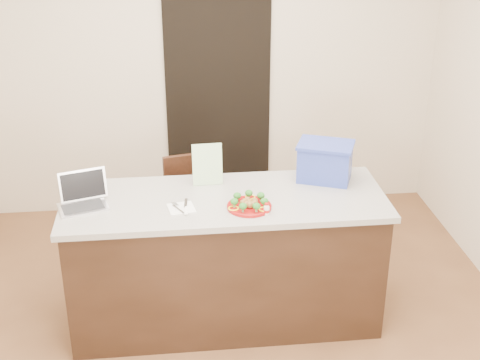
{
  "coord_description": "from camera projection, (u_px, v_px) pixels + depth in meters",
  "views": [
    {
      "loc": [
        -0.32,
        -3.53,
        2.82
      ],
      "look_at": [
        0.09,
        0.2,
        1.06
      ],
      "focal_mm": 50.0,
      "sensor_mm": 36.0,
      "label": 1
    }
  ],
  "objects": [
    {
      "name": "ground",
      "position": [
        229.0,
        339.0,
        4.4
      ],
      "size": [
        4.0,
        4.0,
        0.0
      ],
      "primitive_type": "plane",
      "color": "brown",
      "rests_on": "ground"
    },
    {
      "name": "island",
      "position": [
        225.0,
        260.0,
        4.43
      ],
      "size": [
        2.06,
        0.76,
        0.92
      ],
      "color": "black",
      "rests_on": "ground"
    },
    {
      "name": "broccoli",
      "position": [
        249.0,
        200.0,
        4.1
      ],
      "size": [
        0.23,
        0.23,
        0.04
      ],
      "color": "#185416",
      "rests_on": "plate"
    },
    {
      "name": "blue_box",
      "position": [
        325.0,
        161.0,
        4.44
      ],
      "size": [
        0.43,
        0.37,
        0.26
      ],
      "rotation": [
        0.0,
        0.0,
        -0.38
      ],
      "color": "#293A96",
      "rests_on": "island"
    },
    {
      "name": "yogurt_bottle",
      "position": [
        267.0,
        210.0,
        4.03
      ],
      "size": [
        0.04,
        0.04,
        0.07
      ],
      "rotation": [
        0.0,
        0.0,
        0.42
      ],
      "color": "silver",
      "rests_on": "island"
    },
    {
      "name": "laptop",
      "position": [
        83.0,
        196.0,
        4.13
      ],
      "size": [
        0.34,
        0.31,
        0.21
      ],
      "rotation": [
        0.0,
        0.0,
        0.29
      ],
      "color": "silver",
      "rests_on": "island"
    },
    {
      "name": "plate",
      "position": [
        249.0,
        206.0,
        4.11
      ],
      "size": [
        0.28,
        0.28,
        0.02
      ],
      "rotation": [
        0.0,
        0.0,
        -0.08
      ],
      "color": "maroon",
      "rests_on": "island"
    },
    {
      "name": "napkin",
      "position": [
        181.0,
        208.0,
        4.11
      ],
      "size": [
        0.18,
        0.18,
        0.01
      ],
      "primitive_type": "cube",
      "rotation": [
        0.0,
        0.0,
        0.17
      ],
      "color": "silver",
      "rests_on": "island"
    },
    {
      "name": "fork",
      "position": [
        178.0,
        207.0,
        4.11
      ],
      "size": [
        0.07,
        0.16,
        0.0
      ],
      "rotation": [
        0.0,
        0.0,
        0.51
      ],
      "color": "silver",
      "rests_on": "napkin"
    },
    {
      "name": "room_shell",
      "position": [
        227.0,
        106.0,
        3.72
      ],
      "size": [
        4.0,
        4.0,
        4.0
      ],
      "color": "white",
      "rests_on": "ground"
    },
    {
      "name": "chair",
      "position": [
        192.0,
        208.0,
        4.98
      ],
      "size": [
        0.48,
        0.48,
        0.91
      ],
      "rotation": [
        0.0,
        0.0,
        0.2
      ],
      "color": "#351A10",
      "rests_on": "ground"
    },
    {
      "name": "pepper_rings",
      "position": [
        249.0,
        205.0,
        4.11
      ],
      "size": [
        0.25,
        0.24,
        0.01
      ],
      "color": "yellow",
      "rests_on": "plate"
    },
    {
      "name": "meatballs",
      "position": [
        249.0,
        203.0,
        4.1
      ],
      "size": [
        0.11,
        0.11,
        0.04
      ],
      "color": "brown",
      "rests_on": "plate"
    },
    {
      "name": "doorway",
      "position": [
        218.0,
        100.0,
        5.77
      ],
      "size": [
        0.9,
        0.02,
        2.0
      ],
      "primitive_type": "cube",
      "color": "black",
      "rests_on": "ground"
    },
    {
      "name": "knife",
      "position": [
        186.0,
        208.0,
        4.09
      ],
      "size": [
        0.03,
        0.21,
        0.01
      ],
      "rotation": [
        0.0,
        0.0,
        -0.09
      ],
      "color": "white",
      "rests_on": "napkin"
    },
    {
      "name": "leaflet",
      "position": [
        207.0,
        165.0,
        4.37
      ],
      "size": [
        0.2,
        0.05,
        0.28
      ],
      "primitive_type": "cube",
      "rotation": [
        -0.14,
        0.0,
        0.05
      ],
      "color": "white",
      "rests_on": "island"
    }
  ]
}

